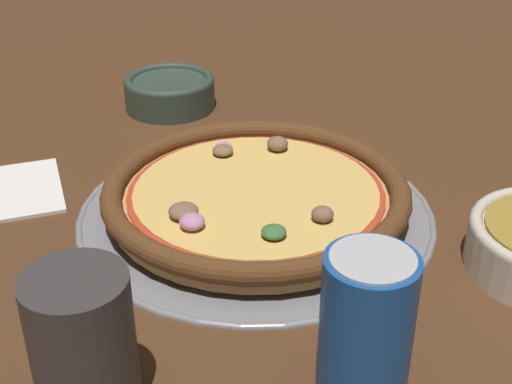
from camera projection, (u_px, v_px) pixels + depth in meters
ground_plane at (256, 213)px, 0.75m from camera, size 3.00×3.00×0.00m
pizza_tray at (256, 210)px, 0.75m from camera, size 0.38×0.38×0.01m
pizza at (256, 193)px, 0.74m from camera, size 0.32×0.32×0.04m
bowl_far at (170, 91)px, 0.99m from camera, size 0.13×0.13×0.05m
drinking_cup at (84, 349)px, 0.49m from camera, size 0.07×0.07×0.12m
beverage_can at (366, 331)px, 0.50m from camera, size 0.07×0.07×0.12m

